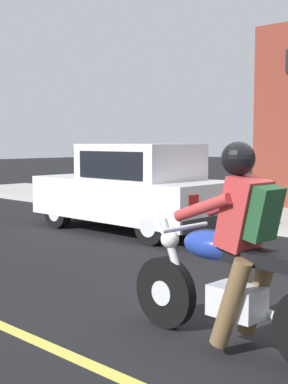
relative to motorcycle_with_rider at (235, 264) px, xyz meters
The scene contains 2 objects.
motorcycle_with_rider is the anchor object (origin of this frame).
car_hatchback 5.57m from the motorcycle_with_rider, 52.94° to the left, with size 1.65×3.79×1.57m.
Camera 1 is at (-4.24, -2.00, 1.62)m, focal length 50.00 mm.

